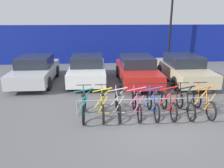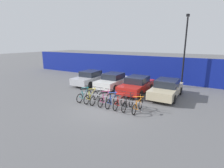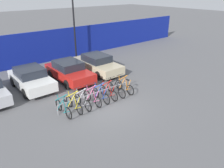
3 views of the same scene
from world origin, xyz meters
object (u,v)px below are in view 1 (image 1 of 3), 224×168
car_red (137,70)px  car_beige (183,69)px  bicycle_pink (137,106)px  bicycle_red (169,105)px  bicycle_yellow (103,107)px  bicycle_orange (204,104)px  bike_rack (144,101)px  bicycle_teal (84,107)px  car_white (87,69)px  bicycle_silver (118,106)px  bicycle_black (185,104)px  bicycle_blue (153,105)px  car_silver (35,70)px  lamp_post (172,11)px

car_red → car_beige: 2.49m
bicycle_pink → bicycle_red: 1.14m
bicycle_yellow → bicycle_orange: (3.60, 0.00, 0.00)m
bike_rack → bicycle_teal: size_ratio=2.80×
bicycle_yellow → car_white: car_white is taller
bicycle_silver → car_white: bearing=108.2°
bicycle_pink → bicycle_black: size_ratio=1.00×
bike_rack → bicycle_teal: (-2.12, -0.15, -0.12)m
bicycle_teal → car_red: 4.68m
bicycle_blue → car_beige: (2.64, 3.98, 0.31)m
bike_rack → bicycle_yellow: size_ratio=2.80×
bicycle_teal → car_silver: 5.05m
bike_rack → bicycle_silver: size_ratio=2.80×
bicycle_yellow → car_red: 4.36m
bike_rack → car_red: bearing=83.6°
car_silver → lamp_post: lamp_post is taller
bicycle_yellow → lamp_post: size_ratio=0.26×
bicycle_black → lamp_post: (1.96, 7.97, 3.31)m
lamp_post → car_white: bearing=-146.2°
bicycle_blue → car_red: (0.15, 3.91, 0.31)m
car_silver → car_white: bearing=0.1°
car_red → bicycle_teal: bearing=-123.0°
bicycle_black → bike_rack: bearing=174.5°
bicycle_yellow → bicycle_red: bearing=-0.6°
bike_rack → lamp_post: bearing=66.5°
bicycle_silver → car_silver: 5.75m
bicycle_yellow → bicycle_black: 2.92m
car_white → lamp_post: lamp_post is taller
bicycle_silver → bicycle_blue: same height
car_beige → bicycle_teal: bearing=-141.7°
lamp_post → bicycle_teal: bearing=-124.7°
bicycle_silver → bicycle_pink: (0.66, 0.00, 0.00)m
bicycle_teal → car_silver: size_ratio=0.42×
bicycle_teal → bicycle_blue: bearing=-1.7°
bicycle_teal → car_beige: car_beige is taller
bike_rack → car_white: (-2.15, 4.12, 0.19)m
bicycle_orange → car_silver: 8.14m
bicycle_yellow → bicycle_blue: (1.76, 0.00, 0.00)m
car_red → bicycle_silver: bearing=-109.4°
car_white → bicycle_orange: bearing=-45.0°
bicycle_teal → bicycle_black: bearing=-1.7°
bike_rack → bicycle_silver: bicycle_silver is taller
bicycle_blue → car_white: bearing=121.1°
bicycle_red → bicycle_black: 0.60m
bicycle_red → car_red: size_ratio=0.41×
car_silver → car_beige: (7.72, -0.28, 0.00)m
car_red → bicycle_orange: bearing=-66.5°
bicycle_silver → lamp_post: (4.35, 7.97, 3.31)m
car_beige → bicycle_red: bearing=-117.5°
bike_rack → car_silver: bearing=139.5°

